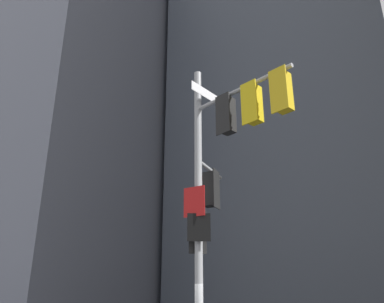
% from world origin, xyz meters
% --- Properties ---
extents(building_tower_left, '(14.91, 14.91, 29.29)m').
position_xyz_m(building_tower_left, '(-16.07, 10.37, 14.65)').
color(building_tower_left, slate).
rests_on(building_tower_left, ground).
extents(building_mid_block, '(14.73, 14.73, 42.88)m').
position_xyz_m(building_mid_block, '(-0.84, 20.34, 21.44)').
color(building_mid_block, '#4C5460').
rests_on(building_mid_block, ground).
extents(signal_pole_assembly, '(3.42, 3.06, 8.59)m').
position_xyz_m(signal_pole_assembly, '(0.69, -0.14, 5.28)').
color(signal_pole_assembly, '#9EA0A3').
rests_on(signal_pole_assembly, ground).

